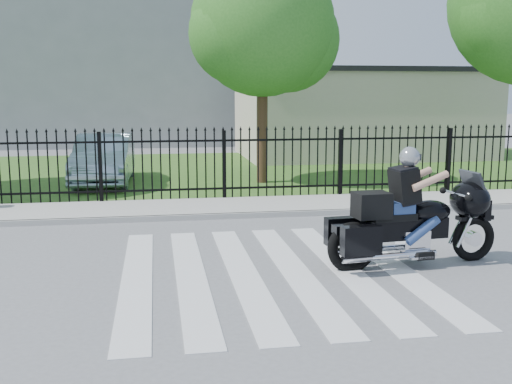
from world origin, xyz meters
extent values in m
plane|color=slate|center=(0.00, 0.00, 0.00)|extent=(120.00, 120.00, 0.00)
cube|color=#ADAAA3|center=(0.00, 5.00, 0.06)|extent=(40.00, 2.00, 0.12)
cube|color=#ADAAA3|center=(0.00, 4.00, 0.06)|extent=(40.00, 0.12, 0.12)
cube|color=#2F5E20|center=(0.00, 12.00, 0.01)|extent=(40.00, 12.00, 0.02)
cube|color=black|center=(0.00, 6.00, 0.35)|extent=(26.00, 0.04, 0.05)
cube|color=black|center=(0.00, 6.00, 1.55)|extent=(26.00, 0.04, 0.05)
cylinder|color=#382316|center=(1.50, 9.00, 2.08)|extent=(0.32, 0.32, 4.16)
sphere|color=#2B6A1E|center=(1.50, 9.00, 4.68)|extent=(4.20, 4.20, 4.20)
cube|color=#BEB29E|center=(7.00, 16.00, 1.75)|extent=(10.00, 6.00, 3.50)
cube|color=black|center=(7.00, 16.00, 3.60)|extent=(10.20, 6.20, 0.20)
cube|color=gray|center=(-3.00, 26.00, 6.00)|extent=(15.00, 10.00, 12.00)
torus|color=black|center=(3.43, 0.09, 0.36)|extent=(0.77, 0.21, 0.76)
torus|color=black|center=(1.28, -0.10, 0.36)|extent=(0.82, 0.24, 0.81)
cube|color=black|center=(2.16, -0.02, 0.61)|extent=(1.45, 0.40, 0.33)
ellipsoid|color=black|center=(2.60, 0.02, 0.86)|extent=(0.72, 0.50, 0.36)
cube|color=black|center=(1.94, -0.04, 0.82)|extent=(0.75, 0.42, 0.11)
cube|color=silver|center=(2.33, -0.01, 0.42)|extent=(0.47, 0.37, 0.33)
ellipsoid|color=black|center=(3.32, 0.08, 1.02)|extent=(0.67, 0.85, 0.60)
cube|color=black|center=(1.59, -0.08, 1.02)|extent=(0.57, 0.47, 0.40)
cube|color=navy|center=(2.07, -0.03, 0.95)|extent=(0.40, 0.36, 0.20)
sphere|color=#999DA0|center=(2.21, -0.02, 1.74)|extent=(0.32, 0.32, 0.32)
imported|color=#9DB6C6|center=(-3.21, 9.62, 0.75)|extent=(1.67, 4.49, 1.47)
camera|label=1|loc=(-1.67, -8.72, 2.74)|focal=42.00mm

